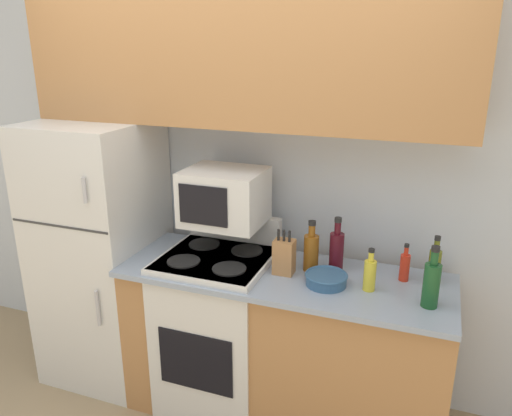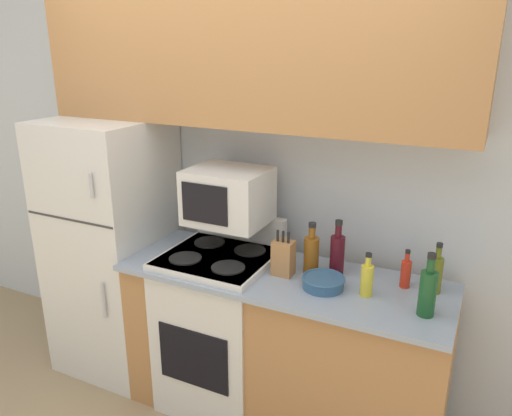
{
  "view_description": "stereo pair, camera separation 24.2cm",
  "coord_description": "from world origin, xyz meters",
  "px_view_note": "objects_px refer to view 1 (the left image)",
  "views": [
    {
      "loc": [
        1.03,
        -2.02,
        2.08
      ],
      "look_at": [
        0.18,
        0.26,
        1.26
      ],
      "focal_mm": 35.0,
      "sensor_mm": 36.0,
      "label": 1
    },
    {
      "loc": [
        1.25,
        -1.93,
        2.08
      ],
      "look_at": [
        0.18,
        0.26,
        1.26
      ],
      "focal_mm": 35.0,
      "sensor_mm": 36.0,
      "label": 2
    }
  ],
  "objects_px": {
    "stove": "(218,328)",
    "bottle_olive_oil": "(434,266)",
    "refrigerator": "(102,253)",
    "bottle_cooking_spray": "(370,274)",
    "bowl": "(326,279)",
    "bottle_wine_red": "(337,250)",
    "microwave": "(224,197)",
    "bottle_hot_sauce": "(405,266)",
    "bottle_wine_green": "(431,283)",
    "bottle_whiskey": "(311,251)",
    "knife_block": "(284,256)"
  },
  "relations": [
    {
      "from": "refrigerator",
      "to": "microwave",
      "type": "distance_m",
      "value": 0.94
    },
    {
      "from": "bottle_hot_sauce",
      "to": "bottle_olive_oil",
      "type": "distance_m",
      "value": 0.14
    },
    {
      "from": "stove",
      "to": "bottle_cooking_spray",
      "type": "distance_m",
      "value": 0.99
    },
    {
      "from": "bottle_wine_red",
      "to": "bottle_cooking_spray",
      "type": "bearing_deg",
      "value": -39.01
    },
    {
      "from": "stove",
      "to": "knife_block",
      "type": "relative_size",
      "value": 4.51
    },
    {
      "from": "bottle_cooking_spray",
      "to": "bottle_wine_red",
      "type": "distance_m",
      "value": 0.26
    },
    {
      "from": "microwave",
      "to": "bottle_olive_oil",
      "type": "distance_m",
      "value": 1.15
    },
    {
      "from": "bowl",
      "to": "bottle_hot_sauce",
      "type": "distance_m",
      "value": 0.41
    },
    {
      "from": "bottle_wine_red",
      "to": "stove",
      "type": "bearing_deg",
      "value": -169.13
    },
    {
      "from": "refrigerator",
      "to": "stove",
      "type": "xyz_separation_m",
      "value": [
        0.82,
        -0.05,
        -0.33
      ]
    },
    {
      "from": "refrigerator",
      "to": "knife_block",
      "type": "relative_size",
      "value": 6.68
    },
    {
      "from": "bottle_olive_oil",
      "to": "bowl",
      "type": "bearing_deg",
      "value": -159.01
    },
    {
      "from": "microwave",
      "to": "bottle_hot_sauce",
      "type": "relative_size",
      "value": 2.16
    },
    {
      "from": "knife_block",
      "to": "bottle_cooking_spray",
      "type": "height_order",
      "value": "knife_block"
    },
    {
      "from": "bottle_whiskey",
      "to": "bottle_hot_sauce",
      "type": "bearing_deg",
      "value": 5.94
    },
    {
      "from": "microwave",
      "to": "bottle_wine_green",
      "type": "xyz_separation_m",
      "value": [
        1.12,
        -0.2,
        -0.23
      ]
    },
    {
      "from": "stove",
      "to": "bottle_cooking_spray",
      "type": "bearing_deg",
      "value": -2.56
    },
    {
      "from": "bottle_cooking_spray",
      "to": "bottle_wine_green",
      "type": "distance_m",
      "value": 0.29
    },
    {
      "from": "bowl",
      "to": "bottle_wine_red",
      "type": "bearing_deg",
      "value": 86.53
    },
    {
      "from": "refrigerator",
      "to": "knife_block",
      "type": "xyz_separation_m",
      "value": [
        1.21,
        -0.06,
        0.19
      ]
    },
    {
      "from": "bowl",
      "to": "bottle_wine_green",
      "type": "relative_size",
      "value": 0.72
    },
    {
      "from": "stove",
      "to": "bottle_wine_red",
      "type": "distance_m",
      "value": 0.85
    },
    {
      "from": "bowl",
      "to": "bottle_whiskey",
      "type": "height_order",
      "value": "bottle_whiskey"
    },
    {
      "from": "bottle_whiskey",
      "to": "bottle_wine_green",
      "type": "bearing_deg",
      "value": -16.71
    },
    {
      "from": "bottle_whiskey",
      "to": "microwave",
      "type": "bearing_deg",
      "value": 177.88
    },
    {
      "from": "bottle_whiskey",
      "to": "bottle_olive_oil",
      "type": "relative_size",
      "value": 1.08
    },
    {
      "from": "stove",
      "to": "microwave",
      "type": "distance_m",
      "value": 0.78
    },
    {
      "from": "stove",
      "to": "bottle_olive_oil",
      "type": "distance_m",
      "value": 1.26
    },
    {
      "from": "bowl",
      "to": "bottle_hot_sauce",
      "type": "bearing_deg",
      "value": 27.39
    },
    {
      "from": "knife_block",
      "to": "bowl",
      "type": "bearing_deg",
      "value": -12.47
    },
    {
      "from": "knife_block",
      "to": "bottle_wine_red",
      "type": "relative_size",
      "value": 0.82
    },
    {
      "from": "bottle_wine_green",
      "to": "bottle_whiskey",
      "type": "bearing_deg",
      "value": 163.29
    },
    {
      "from": "refrigerator",
      "to": "bottle_cooking_spray",
      "type": "height_order",
      "value": "refrigerator"
    },
    {
      "from": "bottle_cooking_spray",
      "to": "bottle_wine_green",
      "type": "relative_size",
      "value": 0.73
    },
    {
      "from": "bottle_olive_oil",
      "to": "knife_block",
      "type": "bearing_deg",
      "value": -169.32
    },
    {
      "from": "microwave",
      "to": "bowl",
      "type": "height_order",
      "value": "microwave"
    },
    {
      "from": "bowl",
      "to": "bottle_hot_sauce",
      "type": "xyz_separation_m",
      "value": [
        0.36,
        0.19,
        0.05
      ]
    },
    {
      "from": "bottle_wine_green",
      "to": "bowl",
      "type": "bearing_deg",
      "value": 174.75
    },
    {
      "from": "bottle_cooking_spray",
      "to": "bottle_wine_red",
      "type": "height_order",
      "value": "bottle_wine_red"
    },
    {
      "from": "stove",
      "to": "bottle_hot_sauce",
      "type": "bearing_deg",
      "value": 7.51
    },
    {
      "from": "stove",
      "to": "bottle_whiskey",
      "type": "xyz_separation_m",
      "value": [
        0.52,
        0.08,
        0.53
      ]
    },
    {
      "from": "stove",
      "to": "bowl",
      "type": "bearing_deg",
      "value": -5.12
    },
    {
      "from": "bottle_hot_sauce",
      "to": "bottle_wine_green",
      "type": "relative_size",
      "value": 0.67
    },
    {
      "from": "bottle_hot_sauce",
      "to": "bottle_wine_green",
      "type": "bearing_deg",
      "value": -60.34
    },
    {
      "from": "bottle_hot_sauce",
      "to": "bottle_olive_oil",
      "type": "height_order",
      "value": "bottle_olive_oil"
    },
    {
      "from": "bottle_olive_oil",
      "to": "bottle_hot_sauce",
      "type": "bearing_deg",
      "value": -177.92
    },
    {
      "from": "bottle_hot_sauce",
      "to": "bottle_wine_green",
      "type": "xyz_separation_m",
      "value": [
        0.13,
        -0.23,
        0.04
      ]
    },
    {
      "from": "knife_block",
      "to": "bottle_wine_green",
      "type": "distance_m",
      "value": 0.74
    },
    {
      "from": "bottle_hot_sauce",
      "to": "bottle_cooking_spray",
      "type": "height_order",
      "value": "bottle_cooking_spray"
    },
    {
      "from": "bottle_whiskey",
      "to": "bottle_wine_green",
      "type": "height_order",
      "value": "bottle_wine_green"
    }
  ]
}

